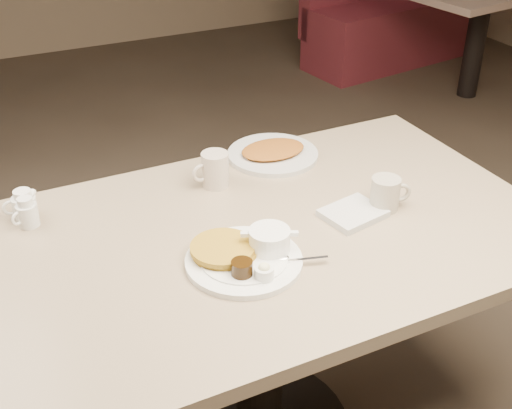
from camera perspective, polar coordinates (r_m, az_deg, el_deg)
name	(u,v)px	position (r m, az deg, el deg)	size (l,w,h in m)	color
diner_table	(259,285)	(1.78, 0.28, -6.91)	(1.50, 0.90, 0.75)	tan
main_plate	(246,254)	(1.56, -0.86, -4.25)	(0.37, 0.37, 0.07)	white
coffee_mug_near	(386,193)	(1.79, 11.11, 0.97)	(0.12, 0.10, 0.09)	#B0A897
napkin	(353,213)	(1.76, 8.33, -0.76)	(0.17, 0.15, 0.02)	silver
coffee_mug_far	(214,170)	(1.86, -3.60, 3.00)	(0.11, 0.08, 0.10)	beige
creamer_left	(27,213)	(1.79, -19.07, -0.70)	(0.07, 0.06, 0.08)	white
creamer_right	(24,205)	(1.82, -19.31, -0.08)	(0.10, 0.08, 0.08)	white
hash_plate	(273,153)	(2.03, 1.46, 4.47)	(0.28, 0.28, 0.04)	beige
booth_back_right	(393,8)	(5.07, 11.70, 16.20)	(1.45, 1.63, 1.12)	maroon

